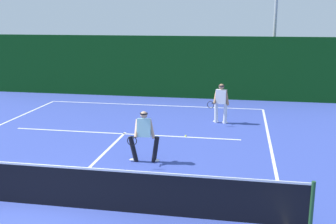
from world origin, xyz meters
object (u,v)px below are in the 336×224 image
at_px(player_far, 221,102).
at_px(light_pole, 276,9).
at_px(tennis_ball, 186,136).
at_px(player_near, 144,134).

height_order(player_far, light_pole, light_pole).
bearing_deg(tennis_ball, light_pole, 67.83).
xyz_separation_m(player_far, tennis_ball, (-1.17, -2.27, -0.90)).
bearing_deg(tennis_ball, player_far, 62.82).
bearing_deg(player_near, tennis_ball, -113.39).
height_order(player_near, light_pole, light_pole).
bearing_deg(player_near, light_pole, -117.29).
xyz_separation_m(player_near, player_far, (2.06, 5.19, 0.04)).
xyz_separation_m(tennis_ball, light_pole, (3.68, 9.02, 4.76)).
height_order(player_near, tennis_ball, player_near).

